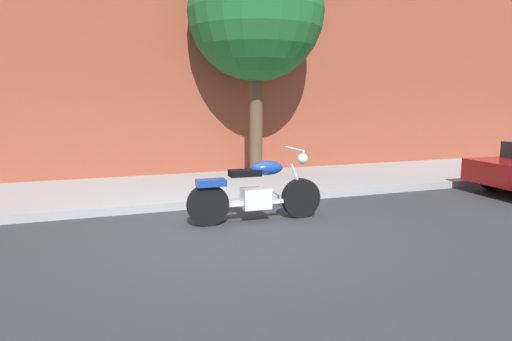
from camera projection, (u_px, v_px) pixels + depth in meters
name	position (u px, v px, depth m)	size (l,w,h in m)	color
ground_plane	(227.00, 228.00, 6.59)	(60.00, 60.00, 0.00)	#303335
sidewalk	(190.00, 188.00, 9.24)	(24.72, 3.08, 0.14)	#979797
building_facade	(170.00, 1.00, 10.27)	(24.72, 0.50, 8.32)	brown
motorcycle	(256.00, 192.00, 6.91)	(2.16, 0.70, 1.13)	black
street_tree	(256.00, 13.00, 9.86)	(3.04, 3.04, 5.34)	brown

